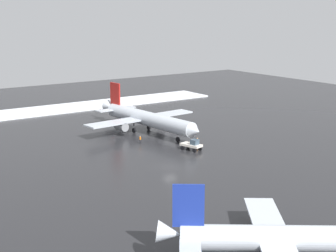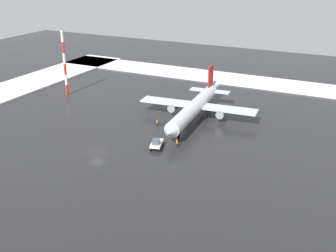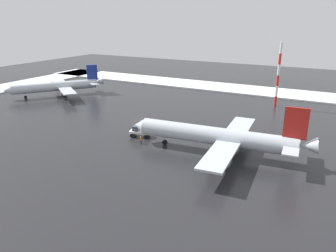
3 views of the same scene
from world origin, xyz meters
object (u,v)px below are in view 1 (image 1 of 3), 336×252
Objects in this scene: airplane_parked_portside at (292,239)px; ground_crew_by_nose_gear at (197,141)px; ground_crew_mid_apron at (140,139)px; pushback_tug at (192,145)px; airplane_far_rear at (147,118)px.

airplane_parked_portside is 16.45× the size of ground_crew_by_nose_gear.
pushback_tug is at bearing 170.09° from ground_crew_mid_apron.
airplane_parked_portside is 60.27m from ground_crew_mid_apron.
pushback_tug is (19.21, -0.72, -2.31)m from airplane_far_rear.
ground_crew_by_nose_gear is at bearing 4.73° from airplane_far_rear.
airplane_far_rear is 16.87m from ground_crew_by_nose_gear.
ground_crew_mid_apron is at bearing -168.23° from pushback_tug.
airplane_far_rear is at bearing -77.88° from ground_crew_mid_apron.
ground_crew_mid_apron is at bearing -144.56° from ground_crew_by_nose_gear.
pushback_tug reaches higher than ground_crew_mid_apron.
pushback_tug reaches higher than ground_crew_by_nose_gear.
pushback_tug is 2.94× the size of ground_crew_mid_apron.
airplane_parked_portside is 51.39m from pushback_tug.
ground_crew_by_nose_gear is at bearing 99.73° from airplane_parked_portside.
airplane_parked_portside is at bearing -38.39° from ground_crew_by_nose_gear.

